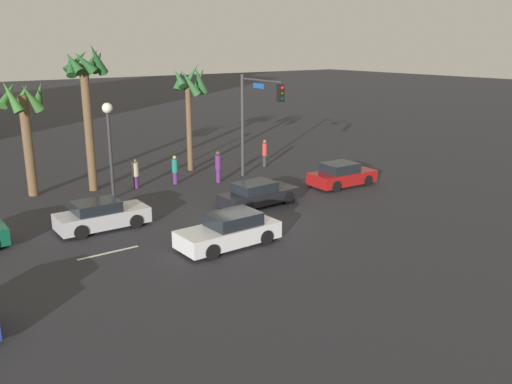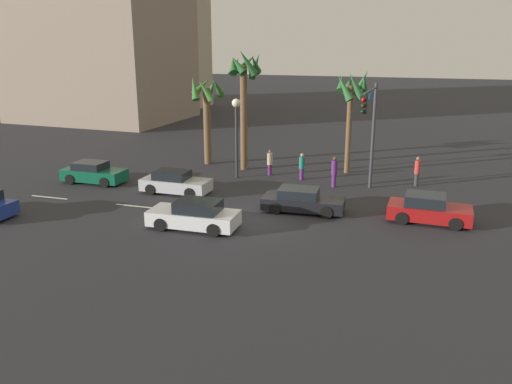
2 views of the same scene
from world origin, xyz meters
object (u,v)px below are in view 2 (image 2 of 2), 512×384
(car_3, at_px, (175,183))
(building_1, at_px, (97,11))
(car_5, at_px, (428,209))
(car_0, at_px, (302,201))
(pedestrian_0, at_px, (417,170))
(car_2, at_px, (195,215))
(palm_tree_0, at_px, (245,83))
(traffic_signal, at_px, (370,122))
(palm_tree_2, at_px, (206,103))
(palm_tree_1, at_px, (352,94))
(car_4, at_px, (94,173))
(pedestrian_2, at_px, (270,162))
(pedestrian_3, at_px, (334,171))
(streetlamp, at_px, (236,122))
(pedestrian_1, at_px, (302,166))

(car_3, relative_size, building_1, 0.17)
(car_5, height_order, building_1, building_1)
(car_0, relative_size, pedestrian_0, 2.35)
(car_2, relative_size, pedestrian_0, 2.35)
(pedestrian_0, distance_m, palm_tree_0, 12.69)
(traffic_signal, height_order, palm_tree_2, palm_tree_2)
(palm_tree_0, height_order, palm_tree_1, palm_tree_0)
(car_2, bearing_deg, car_3, 124.22)
(car_4, height_order, palm_tree_1, palm_tree_1)
(pedestrian_2, relative_size, palm_tree_2, 0.27)
(car_0, distance_m, pedestrian_3, 5.34)
(palm_tree_2, relative_size, building_1, 0.27)
(car_2, relative_size, car_4, 1.09)
(car_0, xyz_separation_m, pedestrian_2, (-3.76, 6.96, 0.32))
(palm_tree_0, xyz_separation_m, palm_tree_1, (7.13, 1.13, -0.66))
(palm_tree_0, bearing_deg, car_5, -32.24)
(pedestrian_3, height_order, palm_tree_1, palm_tree_1)
(car_3, relative_size, pedestrian_0, 2.20)
(pedestrian_0, distance_m, building_1, 41.37)
(pedestrian_2, bearing_deg, car_3, -126.29)
(car_0, distance_m, palm_tree_0, 11.32)
(car_2, xyz_separation_m, traffic_signal, (7.37, 8.37, 3.64))
(streetlamp, bearing_deg, pedestrian_1, 10.55)
(palm_tree_1, bearing_deg, palm_tree_2, -178.47)
(pedestrian_1, height_order, palm_tree_0, palm_tree_0)
(palm_tree_2, bearing_deg, car_4, -125.05)
(car_2, distance_m, traffic_signal, 11.73)
(traffic_signal, bearing_deg, car_0, -124.19)
(pedestrian_0, xyz_separation_m, palm_tree_1, (-4.49, 2.06, 4.36))
(car_4, distance_m, pedestrian_1, 13.42)
(car_3, height_order, pedestrian_2, pedestrian_2)
(car_5, bearing_deg, palm_tree_2, 150.95)
(pedestrian_0, bearing_deg, pedestrian_3, -159.55)
(streetlamp, height_order, pedestrian_1, streetlamp)
(palm_tree_0, relative_size, building_1, 0.35)
(palm_tree_2, bearing_deg, building_1, 138.68)
(car_2, distance_m, streetlamp, 10.26)
(pedestrian_2, bearing_deg, pedestrian_0, 0.72)
(car_2, xyz_separation_m, building_1, (-24.68, 30.54, 11.23))
(traffic_signal, xyz_separation_m, pedestrian_1, (-4.38, 2.13, -3.37))
(traffic_signal, height_order, building_1, building_1)
(pedestrian_3, xyz_separation_m, palm_tree_2, (-9.92, 3.61, 3.44))
(car_3, xyz_separation_m, pedestrian_2, (4.24, 5.77, 0.28))
(pedestrian_3, bearing_deg, pedestrian_2, 159.76)
(car_2, height_order, palm_tree_2, palm_tree_2)
(car_0, xyz_separation_m, pedestrian_3, (0.86, 5.25, 0.44))
(car_4, height_order, traffic_signal, traffic_signal)
(car_2, height_order, palm_tree_0, palm_tree_0)
(streetlamp, height_order, pedestrian_3, streetlamp)
(streetlamp, relative_size, palm_tree_2, 0.81)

